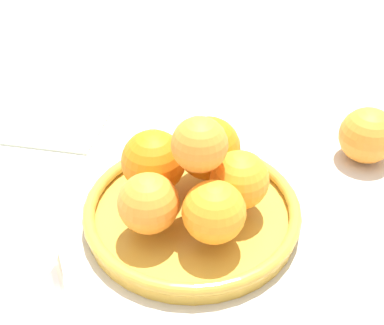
{
  "coord_description": "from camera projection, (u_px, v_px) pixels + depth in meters",
  "views": [
    {
      "loc": [
        -0.49,
        -0.09,
        0.48
      ],
      "look_at": [
        0.0,
        0.0,
        0.09
      ],
      "focal_mm": 50.0,
      "sensor_mm": 36.0,
      "label": 1
    }
  ],
  "objects": [
    {
      "name": "napkin_folded",
      "position": [
        56.0,
        118.0,
        0.87
      ],
      "size": [
        0.17,
        0.17,
        0.01
      ],
      "primitive_type": "cube",
      "rotation": [
        0.0,
        0.0,
        -0.01
      ],
      "color": "silver",
      "rests_on": "ground_plane"
    },
    {
      "name": "ground_plane",
      "position": [
        192.0,
        220.0,
        0.69
      ],
      "size": [
        4.0,
        4.0,
        0.0
      ],
      "primitive_type": "plane",
      "color": "beige"
    },
    {
      "name": "orange_pile",
      "position": [
        193.0,
        173.0,
        0.65
      ],
      "size": [
        0.19,
        0.19,
        0.13
      ],
      "color": "orange",
      "rests_on": "fruit_bowl"
    },
    {
      "name": "drinking_glass",
      "position": [
        26.0,
        302.0,
        0.51
      ],
      "size": [
        0.08,
        0.08,
        0.12
      ],
      "primitive_type": "cylinder",
      "color": "white",
      "rests_on": "ground_plane"
    },
    {
      "name": "stray_orange",
      "position": [
        367.0,
        135.0,
        0.77
      ],
      "size": [
        0.08,
        0.08,
        0.08
      ],
      "primitive_type": "sphere",
      "color": "orange",
      "rests_on": "ground_plane"
    },
    {
      "name": "fruit_bowl",
      "position": [
        192.0,
        212.0,
        0.68
      ],
      "size": [
        0.28,
        0.28,
        0.03
      ],
      "color": "gold",
      "rests_on": "ground_plane"
    }
  ]
}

